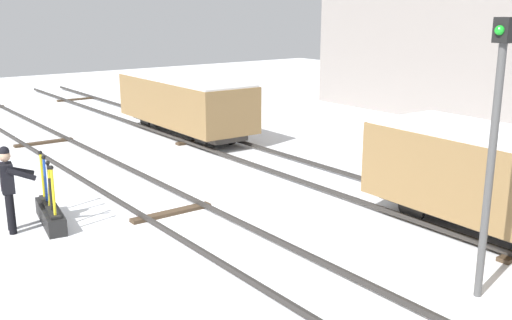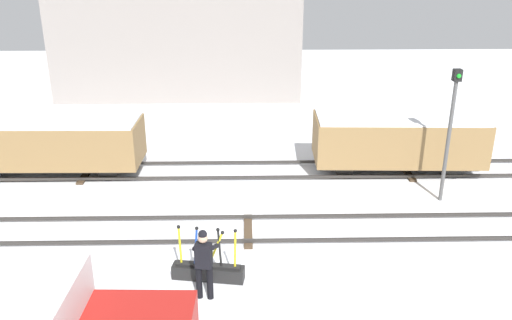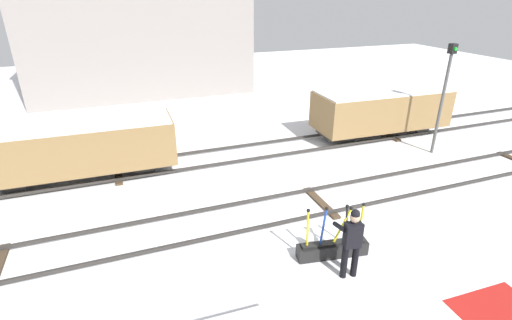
{
  "view_description": "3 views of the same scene",
  "coord_description": "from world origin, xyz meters",
  "px_view_note": "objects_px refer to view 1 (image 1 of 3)",
  "views": [
    {
      "loc": [
        11.03,
        -5.96,
        4.46
      ],
      "look_at": [
        0.36,
        2.08,
        1.0
      ],
      "focal_mm": 41.4,
      "sensor_mm": 36.0,
      "label": 1
    },
    {
      "loc": [
        -0.06,
        -13.83,
        7.71
      ],
      "look_at": [
        0.27,
        1.9,
        1.51
      ],
      "focal_mm": 37.86,
      "sensor_mm": 36.0,
      "label": 2
    },
    {
      "loc": [
        -5.53,
        -8.96,
        6.13
      ],
      "look_at": [
        -1.6,
        1.52,
        1.11
      ],
      "focal_mm": 26.72,
      "sensor_mm": 36.0,
      "label": 3
    }
  ],
  "objects_px": {
    "switch_lever_frame": "(50,213)",
    "signal_post": "(494,136)",
    "rail_worker": "(9,184)",
    "freight_car_far_end": "(184,102)"
  },
  "relations": [
    {
      "from": "switch_lever_frame",
      "to": "freight_car_far_end",
      "type": "bearing_deg",
      "value": 140.42
    },
    {
      "from": "switch_lever_frame",
      "to": "freight_car_far_end",
      "type": "relative_size",
      "value": 0.29
    },
    {
      "from": "signal_post",
      "to": "rail_worker",
      "type": "bearing_deg",
      "value": -145.17
    },
    {
      "from": "switch_lever_frame",
      "to": "signal_post",
      "type": "relative_size",
      "value": 0.42
    },
    {
      "from": "rail_worker",
      "to": "signal_post",
      "type": "distance_m",
      "value": 9.1
    },
    {
      "from": "signal_post",
      "to": "freight_car_far_end",
      "type": "height_order",
      "value": "signal_post"
    },
    {
      "from": "switch_lever_frame",
      "to": "signal_post",
      "type": "distance_m",
      "value": 8.84
    },
    {
      "from": "switch_lever_frame",
      "to": "signal_post",
      "type": "bearing_deg",
      "value": 39.89
    },
    {
      "from": "signal_post",
      "to": "switch_lever_frame",
      "type": "bearing_deg",
      "value": -149.2
    },
    {
      "from": "switch_lever_frame",
      "to": "rail_worker",
      "type": "relative_size",
      "value": 1.02
    }
  ]
}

